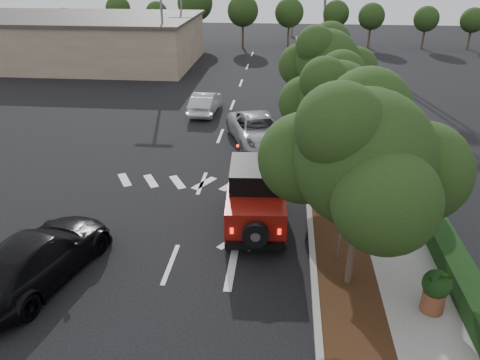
# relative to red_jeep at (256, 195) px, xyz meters

# --- Properties ---
(ground) EXTENTS (120.00, 120.00, 0.00)m
(ground) POSITION_rel_red_jeep_xyz_m (-2.57, -2.87, -1.19)
(ground) COLOR black
(ground) RESTS_ON ground
(curb) EXTENTS (0.20, 70.00, 0.15)m
(curb) POSITION_rel_red_jeep_xyz_m (2.03, 9.13, -1.11)
(curb) COLOR #9E9B93
(curb) RESTS_ON ground
(planting_strip) EXTENTS (1.80, 70.00, 0.12)m
(planting_strip) POSITION_rel_red_jeep_xyz_m (3.03, 9.13, -1.13)
(planting_strip) COLOR black
(planting_strip) RESTS_ON ground
(sidewalk) EXTENTS (2.00, 70.00, 0.12)m
(sidewalk) POSITION_rel_red_jeep_xyz_m (4.93, 9.13, -1.13)
(sidewalk) COLOR gray
(sidewalk) RESTS_ON ground
(hedge) EXTENTS (0.80, 70.00, 0.80)m
(hedge) POSITION_rel_red_jeep_xyz_m (6.33, 9.13, -0.79)
(hedge) COLOR black
(hedge) RESTS_ON ground
(commercial_building) EXTENTS (22.00, 12.00, 4.00)m
(commercial_building) POSITION_rel_red_jeep_xyz_m (-18.57, 27.13, 0.81)
(commercial_building) COLOR #86745C
(commercial_building) RESTS_ON ground
(transmission_tower) EXTENTS (7.00, 4.00, 28.00)m
(transmission_tower) POSITION_rel_red_jeep_xyz_m (3.43, 45.13, -1.19)
(transmission_tower) COLOR slate
(transmission_tower) RESTS_ON ground
(street_tree_near) EXTENTS (3.80, 3.80, 5.92)m
(street_tree_near) POSITION_rel_red_jeep_xyz_m (3.03, -3.37, -1.19)
(street_tree_near) COLOR #1B3210
(street_tree_near) RESTS_ON ground
(street_tree_mid) EXTENTS (3.20, 3.20, 5.32)m
(street_tree_mid) POSITION_rel_red_jeep_xyz_m (3.03, 3.63, -1.19)
(street_tree_mid) COLOR #1B3210
(street_tree_mid) RESTS_ON ground
(street_tree_far) EXTENTS (3.40, 3.40, 5.62)m
(street_tree_far) POSITION_rel_red_jeep_xyz_m (3.03, 10.13, -1.19)
(street_tree_far) COLOR #1B3210
(street_tree_far) RESTS_ON ground
(light_pole_a) EXTENTS (2.00, 0.22, 9.00)m
(light_pole_a) POSITION_rel_red_jeep_xyz_m (-9.07, 23.13, -1.19)
(light_pole_a) COLOR slate
(light_pole_a) RESTS_ON ground
(light_pole_b) EXTENTS (2.00, 0.22, 9.00)m
(light_pole_b) POSITION_rel_red_jeep_xyz_m (-10.07, 35.13, -1.19)
(light_pole_b) COLOR slate
(light_pole_b) RESTS_ON ground
(red_jeep) EXTENTS (2.28, 4.66, 2.34)m
(red_jeep) POSITION_rel_red_jeep_xyz_m (0.00, 0.00, 0.00)
(red_jeep) COLOR black
(red_jeep) RESTS_ON ground
(silver_suv_ahead) EXTENTS (4.07, 5.91, 1.50)m
(silver_suv_ahead) POSITION_rel_red_jeep_xyz_m (-0.44, 8.19, -0.44)
(silver_suv_ahead) COLOR #989B9F
(silver_suv_ahead) RESTS_ON ground
(black_suv_oncoming) EXTENTS (3.45, 5.86, 1.59)m
(black_suv_oncoming) POSITION_rel_red_jeep_xyz_m (-6.37, -3.99, -0.39)
(black_suv_oncoming) COLOR black
(black_suv_oncoming) RESTS_ON ground
(silver_sedan_oncoming) EXTENTS (1.56, 4.09, 1.33)m
(silver_sedan_oncoming) POSITION_rel_red_jeep_xyz_m (-4.08, 13.24, -0.52)
(silver_sedan_oncoming) COLOR #B1B3B9
(silver_sedan_oncoming) RESTS_ON ground
(parked_suv) EXTENTS (4.08, 2.22, 1.32)m
(parked_suv) POSITION_rel_red_jeep_xyz_m (-12.62, 23.48, -0.53)
(parked_suv) COLOR #A5A8AC
(parked_suv) RESTS_ON ground
(speed_hump_sign) EXTENTS (1.01, 0.09, 2.15)m
(speed_hump_sign) POSITION_rel_red_jeep_xyz_m (2.83, -2.20, 0.31)
(speed_hump_sign) COLOR slate
(speed_hump_sign) RESTS_ON ground
(terracotta_planter) EXTENTS (0.78, 0.78, 1.36)m
(terracotta_planter) POSITION_rel_red_jeep_xyz_m (5.20, -4.44, -0.27)
(terracotta_planter) COLOR brown
(terracotta_planter) RESTS_ON ground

